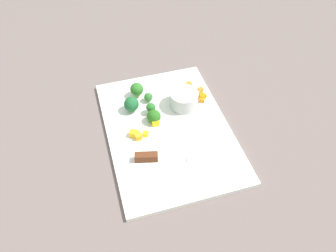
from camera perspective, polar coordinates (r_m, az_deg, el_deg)
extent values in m
plane|color=#6D5F5B|center=(0.93, 0.00, -0.90)|extent=(4.00, 4.00, 0.00)
cube|color=white|center=(0.93, 0.00, -0.66)|extent=(0.47, 0.33, 0.01)
cylinder|color=beige|center=(0.97, 2.74, 4.61)|extent=(0.08, 0.08, 0.05)
cube|color=silver|center=(0.87, 8.01, -5.23)|extent=(0.06, 0.15, 0.00)
cube|color=#5F2F19|center=(0.85, -3.73, -5.33)|extent=(0.03, 0.06, 0.02)
cube|color=orange|center=(1.00, 5.83, 4.49)|extent=(0.02, 0.02, 0.01)
cube|color=orange|center=(1.02, 3.26, 6.08)|extent=(0.02, 0.02, 0.01)
cube|color=orange|center=(1.04, 3.50, 6.97)|extent=(0.02, 0.02, 0.01)
cube|color=orange|center=(1.01, 5.02, 5.62)|extent=(0.02, 0.02, 0.02)
cube|color=orange|center=(1.00, 5.95, 5.01)|extent=(0.02, 0.02, 0.01)
cube|color=orange|center=(1.03, 5.55, 6.16)|extent=(0.02, 0.02, 0.01)
cube|color=orange|center=(1.01, 5.62, 5.33)|extent=(0.02, 0.02, 0.01)
cube|color=yellow|center=(0.90, -5.10, -1.73)|extent=(0.02, 0.02, 0.02)
cube|color=yellow|center=(0.90, -5.84, -1.38)|extent=(0.03, 0.03, 0.02)
cube|color=yellow|center=(0.90, -3.85, -1.33)|extent=(0.02, 0.02, 0.01)
cube|color=yellow|center=(0.92, -2.19, 0.66)|extent=(0.02, 0.02, 0.02)
cylinder|color=#97B662|center=(0.96, -2.93, 2.56)|extent=(0.01, 0.01, 0.02)
sphere|color=#2B702A|center=(0.95, -2.97, 3.20)|extent=(0.03, 0.03, 0.03)
cylinder|color=#85BC65|center=(1.01, -5.31, 5.52)|extent=(0.01, 0.01, 0.02)
sphere|color=#307429|center=(1.00, -5.38, 6.29)|extent=(0.04, 0.04, 0.04)
cylinder|color=#83B06A|center=(0.97, -6.21, 2.98)|extent=(0.01, 0.01, 0.01)
sphere|color=#216433|center=(0.96, -6.30, 3.75)|extent=(0.04, 0.04, 0.04)
cylinder|color=#80B46D|center=(0.94, -2.42, 1.01)|extent=(0.01, 0.01, 0.01)
sphere|color=#29691E|center=(0.93, -2.45, 1.64)|extent=(0.04, 0.04, 0.04)
cylinder|color=#94B865|center=(0.99, -3.36, 4.49)|extent=(0.01, 0.01, 0.01)
sphere|color=#337130|center=(0.99, -3.39, 4.97)|extent=(0.03, 0.03, 0.03)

